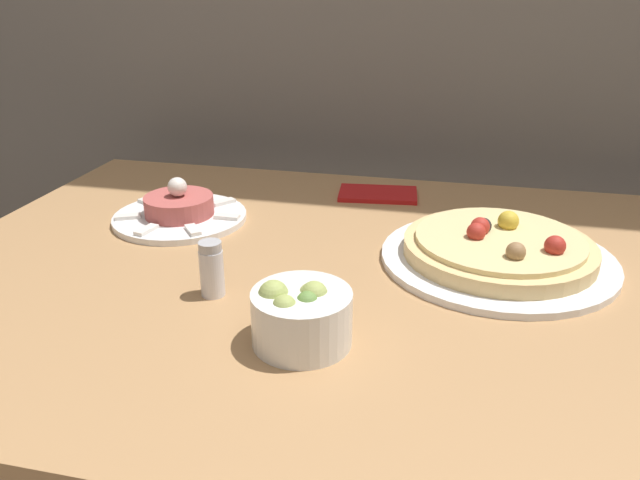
# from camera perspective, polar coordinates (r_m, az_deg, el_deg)

# --- Properties ---
(dining_table) EXTENTS (1.19, 0.84, 0.74)m
(dining_table) POSITION_cam_1_polar(r_m,az_deg,el_deg) (0.90, 2.71, -8.52)
(dining_table) COLOR #AD7F51
(dining_table) RESTS_ON ground_plane
(pizza_plate) EXTENTS (0.32, 0.32, 0.06)m
(pizza_plate) POSITION_cam_1_polar(r_m,az_deg,el_deg) (0.90, 16.01, -0.91)
(pizza_plate) COLOR white
(pizza_plate) RESTS_ON dining_table
(tartare_plate) EXTENTS (0.21, 0.21, 0.07)m
(tartare_plate) POSITION_cam_1_polar(r_m,az_deg,el_deg) (1.04, -12.72, 2.60)
(tartare_plate) COLOR white
(tartare_plate) RESTS_ON dining_table
(small_bowl) EXTENTS (0.11, 0.11, 0.07)m
(small_bowl) POSITION_cam_1_polar(r_m,az_deg,el_deg) (0.68, -1.76, -6.89)
(small_bowl) COLOR white
(small_bowl) RESTS_ON dining_table
(napkin) EXTENTS (0.15, 0.10, 0.01)m
(napkin) POSITION_cam_1_polar(r_m,az_deg,el_deg) (1.13, 5.32, 4.21)
(napkin) COLOR red
(napkin) RESTS_ON dining_table
(salt_shaker) EXTENTS (0.03, 0.03, 0.07)m
(salt_shaker) POSITION_cam_1_polar(r_m,az_deg,el_deg) (0.78, -9.88, -2.63)
(salt_shaker) COLOR silver
(salt_shaker) RESTS_ON dining_table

